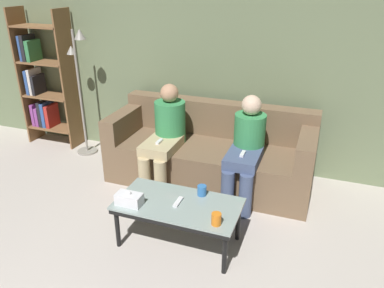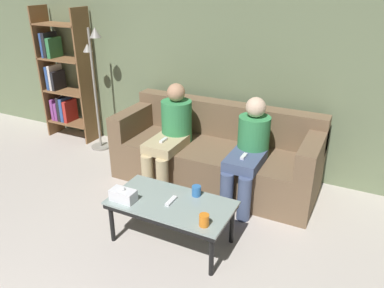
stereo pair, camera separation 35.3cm
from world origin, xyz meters
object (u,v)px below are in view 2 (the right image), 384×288
object	(u,v)px
coffee_table	(171,206)
cup_near_right	(204,220)
tissue_box	(123,195)
cup_near_left	(196,191)
game_remote	(171,201)
standing_lamp	(95,77)
couch	(216,155)
seated_person_mid_left	(249,149)
bookshelf	(63,80)
seated_person_left_end	(171,132)

from	to	relation	value
coffee_table	cup_near_right	xyz separation A→B (m)	(0.39, -0.17, 0.09)
tissue_box	cup_near_right	bearing A→B (deg)	-1.08
cup_near_left	game_remote	world-z (taller)	cup_near_left
coffee_table	standing_lamp	bearing A→B (deg)	144.34
tissue_box	couch	bearing A→B (deg)	77.58
couch	cup_near_right	distance (m)	1.43
standing_lamp	seated_person_mid_left	bearing A→B (deg)	-9.59
coffee_table	cup_near_right	world-z (taller)	cup_near_right
cup_near_right	game_remote	bearing A→B (deg)	155.85
couch	cup_near_left	world-z (taller)	couch
cup_near_left	game_remote	bearing A→B (deg)	-128.04
game_remote	bookshelf	size ratio (longest dim) A/B	0.08
seated_person_left_end	seated_person_mid_left	xyz separation A→B (m)	(0.89, -0.00, -0.02)
bookshelf	seated_person_mid_left	world-z (taller)	bookshelf
coffee_table	seated_person_mid_left	world-z (taller)	seated_person_mid_left
couch	seated_person_left_end	xyz separation A→B (m)	(-0.44, -0.23, 0.28)
tissue_box	standing_lamp	distance (m)	2.13
tissue_box	bookshelf	size ratio (longest dim) A/B	0.12
cup_near_left	tissue_box	size ratio (longest dim) A/B	0.42
tissue_box	game_remote	xyz separation A→B (m)	(0.38, 0.16, -0.04)
couch	seated_person_left_end	size ratio (longest dim) A/B	2.01
couch	bookshelf	xyz separation A→B (m)	(-2.45, 0.28, 0.51)
seated_person_left_end	cup_near_right	bearing A→B (deg)	-50.85
standing_lamp	seated_person_left_end	bearing A→B (deg)	-15.66
cup_near_right	seated_person_left_end	xyz separation A→B (m)	(-0.91, 1.12, 0.15)
cup_near_left	bookshelf	xyz separation A→B (m)	(-2.68, 1.27, 0.37)
couch	standing_lamp	distance (m)	1.87
cup_near_left	cup_near_right	distance (m)	0.43
standing_lamp	tissue_box	bearing A→B (deg)	-45.35
tissue_box	game_remote	bearing A→B (deg)	22.94
coffee_table	cup_near_left	xyz separation A→B (m)	(0.15, 0.19, 0.09)
bookshelf	standing_lamp	xyz separation A→B (m)	(0.70, -0.14, 0.15)
cup_near_left	standing_lamp	world-z (taller)	standing_lamp
cup_near_right	bookshelf	world-z (taller)	bookshelf
cup_near_left	game_remote	distance (m)	0.24
cup_near_right	game_remote	world-z (taller)	cup_near_right
cup_near_left	seated_person_mid_left	world-z (taller)	seated_person_mid_left
game_remote	seated_person_mid_left	size ratio (longest dim) A/B	0.14
cup_near_right	seated_person_mid_left	bearing A→B (deg)	91.20
couch	seated_person_mid_left	world-z (taller)	seated_person_mid_left
couch	tissue_box	world-z (taller)	couch
cup_near_right	seated_person_mid_left	size ratio (longest dim) A/B	0.09
tissue_box	cup_near_left	bearing A→B (deg)	33.58
seated_person_mid_left	couch	bearing A→B (deg)	152.23
couch	game_remote	bearing A→B (deg)	-86.04
couch	coffee_table	xyz separation A→B (m)	(0.08, -1.18, 0.05)
coffee_table	standing_lamp	size ratio (longest dim) A/B	0.66
cup_near_right	bookshelf	bearing A→B (deg)	150.86
seated_person_left_end	coffee_table	bearing A→B (deg)	-60.96
bookshelf	standing_lamp	size ratio (longest dim) A/B	1.13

